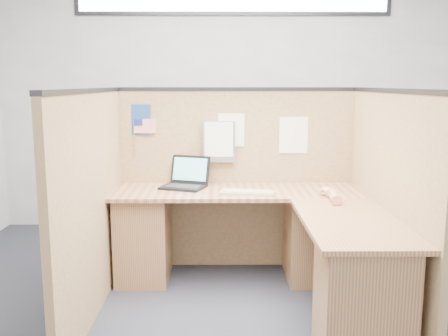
{
  "coord_description": "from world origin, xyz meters",
  "views": [
    {
      "loc": [
        -0.14,
        -3.17,
        1.56
      ],
      "look_at": [
        -0.11,
        0.5,
        0.94
      ],
      "focal_mm": 40.0,
      "sensor_mm": 36.0,
      "label": 1
    }
  ],
  "objects_px": {
    "mouse": "(327,193)",
    "l_desk": "(265,247)",
    "keyboard": "(247,193)",
    "laptop": "(184,179)"
  },
  "relations": [
    {
      "from": "l_desk",
      "to": "laptop",
      "type": "bearing_deg",
      "value": 139.19
    },
    {
      "from": "laptop",
      "to": "mouse",
      "type": "height_order",
      "value": "laptop"
    },
    {
      "from": "l_desk",
      "to": "laptop",
      "type": "distance_m",
      "value": 0.91
    },
    {
      "from": "laptop",
      "to": "mouse",
      "type": "bearing_deg",
      "value": 1.99
    },
    {
      "from": "l_desk",
      "to": "mouse",
      "type": "distance_m",
      "value": 0.63
    },
    {
      "from": "mouse",
      "to": "l_desk",
      "type": "bearing_deg",
      "value": -158.09
    },
    {
      "from": "keyboard",
      "to": "laptop",
      "type": "bearing_deg",
      "value": 160.57
    },
    {
      "from": "l_desk",
      "to": "laptop",
      "type": "xyz_separation_m",
      "value": [
        -0.62,
        0.53,
        0.4
      ]
    },
    {
      "from": "keyboard",
      "to": "mouse",
      "type": "height_order",
      "value": "mouse"
    },
    {
      "from": "keyboard",
      "to": "l_desk",
      "type": "bearing_deg",
      "value": -54.78
    }
  ]
}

